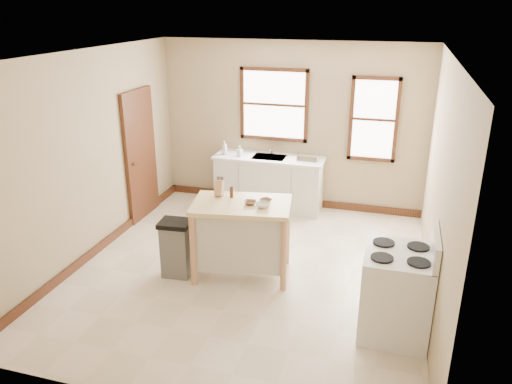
# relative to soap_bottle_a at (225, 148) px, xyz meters

# --- Properties ---
(floor) EXTENTS (5.00, 5.00, 0.00)m
(floor) POSITION_rel_soap_bottle_a_xyz_m (1.07, -2.12, -1.04)
(floor) COLOR beige
(floor) RESTS_ON ground
(ceiling) EXTENTS (5.00, 5.00, 0.00)m
(ceiling) POSITION_rel_soap_bottle_a_xyz_m (1.07, -2.12, 1.76)
(ceiling) COLOR white
(ceiling) RESTS_ON ground
(wall_back) EXTENTS (4.50, 0.04, 2.80)m
(wall_back) POSITION_rel_soap_bottle_a_xyz_m (1.07, 0.38, 0.36)
(wall_back) COLOR tan
(wall_back) RESTS_ON ground
(wall_left) EXTENTS (0.04, 5.00, 2.80)m
(wall_left) POSITION_rel_soap_bottle_a_xyz_m (-1.18, -2.12, 0.36)
(wall_left) COLOR tan
(wall_left) RESTS_ON ground
(wall_right) EXTENTS (0.04, 5.00, 2.80)m
(wall_right) POSITION_rel_soap_bottle_a_xyz_m (3.32, -2.12, 0.36)
(wall_right) COLOR tan
(wall_right) RESTS_ON ground
(window_main) EXTENTS (1.17, 0.06, 1.22)m
(window_main) POSITION_rel_soap_bottle_a_xyz_m (0.77, 0.36, 0.71)
(window_main) COLOR #361F0E
(window_main) RESTS_ON wall_back
(window_side) EXTENTS (0.77, 0.06, 1.37)m
(window_side) POSITION_rel_soap_bottle_a_xyz_m (2.42, 0.36, 0.56)
(window_side) COLOR #361F0E
(window_side) RESTS_ON wall_back
(door_left) EXTENTS (0.06, 0.90, 2.10)m
(door_left) POSITION_rel_soap_bottle_a_xyz_m (-1.14, -0.82, 0.01)
(door_left) COLOR #361F0E
(door_left) RESTS_ON ground
(baseboard_back) EXTENTS (4.50, 0.04, 0.12)m
(baseboard_back) POSITION_rel_soap_bottle_a_xyz_m (1.07, 0.35, -0.98)
(baseboard_back) COLOR #361F0E
(baseboard_back) RESTS_ON ground
(baseboard_left) EXTENTS (0.04, 5.00, 0.12)m
(baseboard_left) POSITION_rel_soap_bottle_a_xyz_m (-1.15, -2.12, -0.98)
(baseboard_left) COLOR #361F0E
(baseboard_left) RESTS_ON ground
(sink_counter) EXTENTS (1.86, 0.62, 0.92)m
(sink_counter) POSITION_rel_soap_bottle_a_xyz_m (0.77, 0.08, -0.58)
(sink_counter) COLOR silver
(sink_counter) RESTS_ON ground
(faucet) EXTENTS (0.03, 0.03, 0.22)m
(faucet) POSITION_rel_soap_bottle_a_xyz_m (0.77, 0.26, -0.01)
(faucet) COLOR silver
(faucet) RESTS_ON sink_counter
(soap_bottle_a) EXTENTS (0.11, 0.11, 0.24)m
(soap_bottle_a) POSITION_rel_soap_bottle_a_xyz_m (0.00, 0.00, 0.00)
(soap_bottle_a) COLOR #B2B2B2
(soap_bottle_a) RESTS_ON sink_counter
(soap_bottle_b) EXTENTS (0.10, 0.10, 0.18)m
(soap_bottle_b) POSITION_rel_soap_bottle_a_xyz_m (0.28, -0.01, -0.03)
(soap_bottle_b) COLOR #B2B2B2
(soap_bottle_b) RESTS_ON sink_counter
(dish_rack) EXTENTS (0.44, 0.39, 0.09)m
(dish_rack) POSITION_rel_soap_bottle_a_xyz_m (1.43, 0.07, -0.07)
(dish_rack) COLOR silver
(dish_rack) RESTS_ON sink_counter
(kitchen_island) EXTENTS (1.34, 0.97, 1.00)m
(kitchen_island) POSITION_rel_soap_bottle_a_xyz_m (1.01, -2.22, -0.54)
(kitchen_island) COLOR #EEC28C
(kitchen_island) RESTS_ON ground
(knife_block) EXTENTS (0.10, 0.10, 0.20)m
(knife_block) POSITION_rel_soap_bottle_a_xyz_m (0.66, -2.05, 0.06)
(knife_block) COLOR tan
(knife_block) RESTS_ON kitchen_island
(pepper_grinder) EXTENTS (0.05, 0.05, 0.15)m
(pepper_grinder) POSITION_rel_soap_bottle_a_xyz_m (0.83, -2.07, 0.04)
(pepper_grinder) COLOR #3E2110
(pepper_grinder) RESTS_ON kitchen_island
(bowl_a) EXTENTS (0.18, 0.18, 0.04)m
(bowl_a) POSITION_rel_soap_bottle_a_xyz_m (1.13, -2.22, -0.02)
(bowl_a) COLOR brown
(bowl_a) RESTS_ON kitchen_island
(bowl_b) EXTENTS (0.21, 0.21, 0.04)m
(bowl_b) POSITION_rel_soap_bottle_a_xyz_m (1.29, -2.10, -0.02)
(bowl_b) COLOR brown
(bowl_b) RESTS_ON kitchen_island
(bowl_c) EXTENTS (0.19, 0.19, 0.05)m
(bowl_c) POSITION_rel_soap_bottle_a_xyz_m (1.30, -2.27, -0.01)
(bowl_c) COLOR silver
(bowl_c) RESTS_ON kitchen_island
(trash_bin) EXTENTS (0.42, 0.36, 0.76)m
(trash_bin) POSITION_rel_soap_bottle_a_xyz_m (0.20, -2.48, -0.66)
(trash_bin) COLOR #60605E
(trash_bin) RESTS_ON ground
(gas_stove) EXTENTS (0.76, 0.78, 1.22)m
(gas_stove) POSITION_rel_soap_bottle_a_xyz_m (2.95, -2.94, -0.43)
(gas_stove) COLOR white
(gas_stove) RESTS_ON ground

